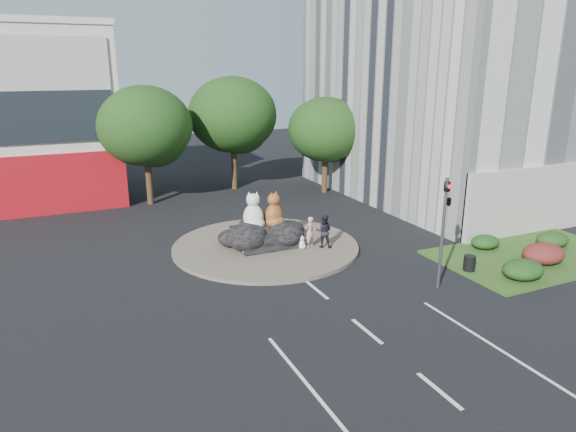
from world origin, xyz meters
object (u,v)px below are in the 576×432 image
cat_white (253,211)px  pedestrian_pink (310,232)px  kitten_white (302,242)px  litter_bin (469,263)px  kitten_calico (245,246)px  pedestrian_dark (324,231)px  cat_tabby (274,209)px

cat_white → pedestrian_pink: cat_white is taller
kitten_white → litter_bin: 8.36m
kitten_calico → litter_bin: bearing=-11.6°
kitten_white → pedestrian_pink: size_ratio=0.43×
cat_white → litter_bin: cat_white is taller
kitten_calico → kitten_white: 3.01m
cat_white → pedestrian_pink: bearing=-6.2°
kitten_calico → pedestrian_dark: (4.10, -0.87, 0.49)m
pedestrian_pink → cat_tabby: bearing=-70.5°
litter_bin → pedestrian_pink: bearing=133.6°
kitten_calico → litter_bin: size_ratio=1.09×
kitten_calico → kitten_white: (2.94, -0.62, -0.03)m
cat_white → cat_tabby: bearing=20.8°
cat_white → pedestrian_dark: (3.29, -1.80, -1.05)m
pedestrian_pink → pedestrian_dark: size_ratio=0.95×
kitten_white → pedestrian_dark: (1.16, -0.25, 0.52)m
pedestrian_dark → cat_white: bearing=4.0°
pedestrian_pink → pedestrian_dark: bearing=134.7°
cat_white → cat_tabby: cat_white is taller
kitten_white → litter_bin: bearing=-94.0°
pedestrian_dark → kitten_calico: bearing=20.7°
cat_white → litter_bin: size_ratio=2.81×
pedestrian_pink → litter_bin: size_ratio=2.29×
cat_white → pedestrian_dark: 3.89m
kitten_white → pedestrian_pink: 0.66m
kitten_white → cat_white: bearing=94.0°
kitten_white → litter_bin: size_ratio=0.99×
cat_white → kitten_calico: size_ratio=2.59×
pedestrian_dark → cat_tabby: bearing=-6.2°
litter_bin → cat_white: bearing=137.8°
pedestrian_pink → pedestrian_dark: (0.71, -0.26, 0.04)m
pedestrian_dark → litter_bin: size_ratio=2.41×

